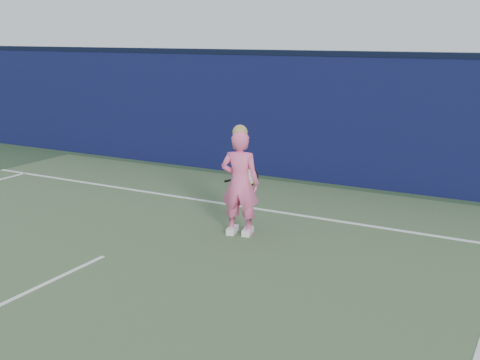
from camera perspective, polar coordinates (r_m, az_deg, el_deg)
The scene contains 6 objects.
ground at distance 7.70m, azimuth -17.78°, elevation -9.33°, with size 80.00×80.00×0.00m, color #2A4128.
backstop_wall at distance 12.58m, azimuth 3.63°, elevation 6.04°, with size 24.00×0.40×2.50m, color #0D133A.
wall_cap at distance 12.47m, azimuth 3.72°, elevation 11.97°, with size 24.00×0.42×0.10m, color black.
player at distance 8.83m, azimuth -0.00°, elevation -0.25°, with size 0.65×0.50×1.65m.
racket at distance 9.24m, azimuth 0.67°, elevation 0.29°, with size 0.56×0.17×0.30m.
court_lines at distance 7.50m, azimuth -19.61°, elevation -10.03°, with size 11.00×12.04×0.01m.
Camera 1 is at (5.26, -4.80, 2.94)m, focal length 45.00 mm.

